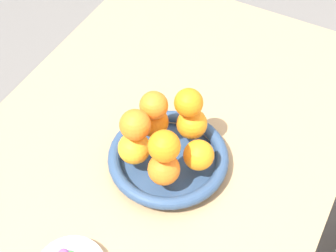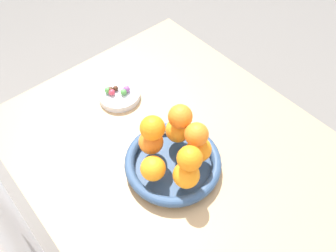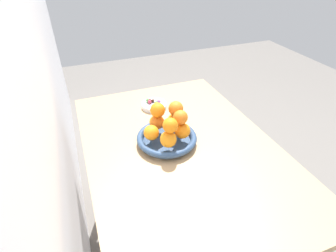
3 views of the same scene
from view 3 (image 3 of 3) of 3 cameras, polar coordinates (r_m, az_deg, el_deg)
The scene contains 21 objects.
ground_plane at distance 1.66m, azimuth 2.04°, elevation -24.58°, with size 6.00×6.00×0.00m, color slate.
wall_back at distance 0.80m, azimuth -32.44°, elevation 17.10°, with size 4.00×0.05×2.50m, color white.
dining_table at distance 1.14m, azimuth 2.72°, elevation -7.80°, with size 1.10×0.76×0.74m.
fruit_bowl at distance 1.09m, azimuth -0.27°, elevation -2.73°, with size 0.25×0.25×0.04m.
candy_dish at distance 1.33m, azimuth -3.04°, elevation 4.54°, with size 0.13×0.13×0.02m, color silver.
orange_0 at distance 1.00m, azimuth 0.06°, elevation -2.91°, with size 0.06×0.06×0.06m, color orange.
orange_1 at distance 1.05m, azimuth 3.15°, elevation -1.04°, with size 0.06×0.06×0.06m, color orange.
orange_2 at distance 1.10m, azimuth 1.56°, elevation 1.22°, with size 0.07×0.07×0.07m, color orange.
orange_3 at distance 1.10m, azimuth -2.43°, elevation 0.86°, with size 0.06×0.06×0.06m, color orange.
orange_4 at distance 1.04m, azimuth -3.64°, elevation -1.46°, with size 0.06×0.06×0.06m, color orange.
orange_5 at distance 1.06m, azimuth -2.28°, elevation 3.50°, with size 0.06×0.06×0.06m, color orange.
orange_6 at distance 1.06m, azimuth 1.72°, elevation 3.81°, with size 0.06×0.06×0.06m, color orange.
orange_7 at distance 0.97m, azimuth 0.49°, elevation 0.13°, with size 0.06×0.06×0.06m, color orange.
orange_8 at distance 1.02m, azimuth 2.91°, elevation 1.92°, with size 0.06×0.06×0.06m, color orange.
candy_ball_0 at distance 1.34m, azimuth -4.31°, elevation 5.58°, with size 0.02×0.02×0.02m, color #472819.
candy_ball_1 at distance 1.33m, azimuth -4.36°, elevation 5.57°, with size 0.02×0.02×0.02m, color #4C9947.
candy_ball_2 at distance 1.32m, azimuth -4.01°, elevation 5.29°, with size 0.02×0.02×0.02m, color #C6384C.
candy_ball_3 at distance 1.34m, azimuth -3.32°, elevation 5.52°, with size 0.02×0.02×0.02m, color #472819.
candy_ball_4 at distance 1.32m, azimuth -2.06°, elevation 5.27°, with size 0.02×0.02×0.02m, color #8C4C99.
candy_ball_5 at distance 1.31m, azimuth -2.67°, elevation 5.02°, with size 0.02×0.02×0.02m, color #4C9947.
candy_ball_6 at distance 1.33m, azimuth -4.06°, elevation 5.51°, with size 0.02×0.02×0.02m, color #472819.
Camera 3 is at (-0.76, 0.34, 1.43)m, focal length 28.00 mm.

